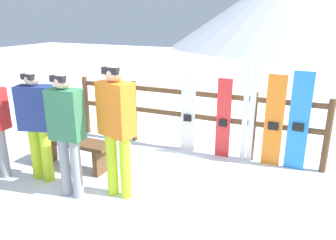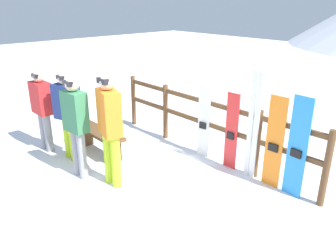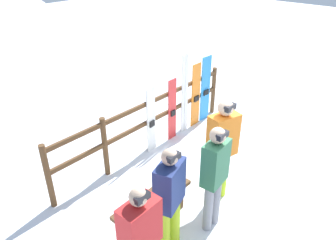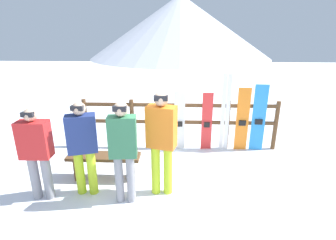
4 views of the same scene
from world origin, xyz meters
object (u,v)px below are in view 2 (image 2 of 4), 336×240
(person_red, at_px, (42,106))
(snowboard_red, at_px, (231,132))
(person_navy, at_px, (67,111))
(person_plaid_green, at_px, (76,121))
(snowboard_orange, at_px, (274,143))
(snowboard_blue, at_px, (297,148))
(ski_pair_white, at_px, (253,127))
(person_orange, at_px, (110,123))
(snowboard_white, at_px, (204,122))
(bench, at_px, (99,136))

(person_red, relative_size, snowboard_red, 1.15)
(person_navy, bearing_deg, person_plaid_green, -16.01)
(snowboard_orange, xyz_separation_m, snowboard_blue, (0.37, 0.00, 0.04))
(ski_pair_white, distance_m, snowboard_blue, 0.78)
(person_orange, relative_size, person_plaid_green, 1.06)
(snowboard_white, height_order, snowboard_orange, snowboard_orange)
(person_orange, bearing_deg, snowboard_orange, 46.43)
(person_red, xyz_separation_m, snowboard_orange, (3.73, 2.06, -0.16))
(person_red, distance_m, snowboard_orange, 4.26)
(snowboard_red, bearing_deg, ski_pair_white, 0.49)
(snowboard_blue, bearing_deg, snowboard_white, -179.99)
(snowboard_blue, bearing_deg, person_red, -153.24)
(person_orange, xyz_separation_m, person_red, (-1.99, -0.24, -0.15))
(person_plaid_green, distance_m, person_red, 1.41)
(person_navy, relative_size, person_orange, 0.91)
(person_navy, distance_m, ski_pair_white, 3.24)
(person_navy, relative_size, snowboard_blue, 1.05)
(person_plaid_green, relative_size, snowboard_orange, 1.14)
(snowboard_white, bearing_deg, snowboard_red, -0.00)
(snowboard_red, xyz_separation_m, snowboard_orange, (0.81, 0.00, 0.06))
(snowboard_white, relative_size, ski_pair_white, 0.77)
(person_plaid_green, xyz_separation_m, snowboard_orange, (2.32, 2.09, -0.25))
(bench, xyz_separation_m, person_plaid_green, (0.54, -0.69, 0.64))
(person_red, xyz_separation_m, snowboard_red, (2.92, 2.06, -0.22))
(person_navy, bearing_deg, snowboard_orange, 31.92)
(bench, distance_m, person_red, 1.22)
(ski_pair_white, relative_size, snowboard_orange, 1.20)
(person_plaid_green, bearing_deg, snowboard_red, 54.18)
(person_navy, distance_m, snowboard_blue, 3.89)
(bench, relative_size, ski_pair_white, 0.75)
(snowboard_orange, bearing_deg, person_orange, -133.57)
(snowboard_white, bearing_deg, person_red, -137.85)
(bench, relative_size, person_navy, 0.83)
(bench, xyz_separation_m, person_navy, (-0.18, -0.48, 0.58))
(person_red, bearing_deg, snowboard_orange, 28.98)
(snowboard_red, bearing_deg, person_plaid_green, -125.82)
(bench, xyz_separation_m, snowboard_blue, (3.22, 1.41, 0.42))
(ski_pair_white, bearing_deg, snowboard_white, -179.81)
(bench, distance_m, snowboard_blue, 3.54)
(person_plaid_green, relative_size, person_red, 1.08)
(person_navy, xyz_separation_m, snowboard_blue, (3.40, 1.89, -0.16))
(snowboard_orange, bearing_deg, snowboard_blue, 0.01)
(person_navy, height_order, person_red, person_navy)
(person_red, xyz_separation_m, snowboard_blue, (4.09, 2.06, -0.12))
(person_plaid_green, bearing_deg, ski_pair_white, 47.51)
(person_red, bearing_deg, snowboard_white, 42.15)
(bench, height_order, person_orange, person_orange)
(person_red, distance_m, snowboard_white, 3.08)
(person_plaid_green, height_order, person_red, person_plaid_green)
(bench, height_order, person_navy, person_navy)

